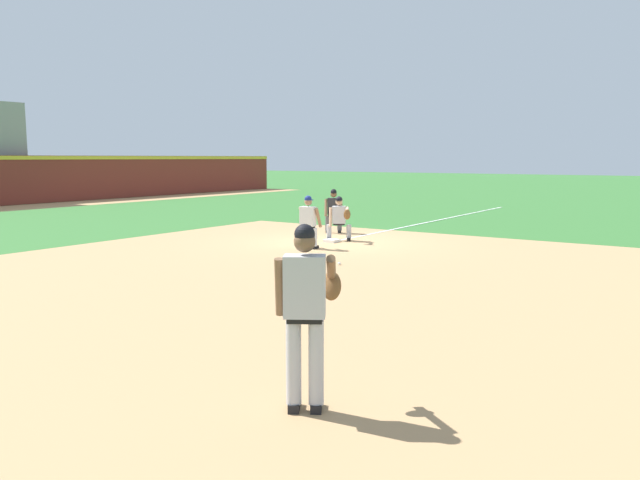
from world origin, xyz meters
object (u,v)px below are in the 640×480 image
object	(u,v)px
umpire	(334,209)
baserunner	(308,220)
first_base_bag	(332,241)
first_baseman	(340,217)
baseball	(339,264)
pitcher	(307,306)

from	to	relation	value
umpire	baserunner	bearing A→B (deg)	-158.15
baserunner	umpire	xyz separation A→B (m)	(3.42, 1.37, 0.00)
first_base_bag	first_baseman	world-z (taller)	first_baseman
baseball	first_baseman	world-z (taller)	first_baseman
first_base_bag	pitcher	xyz separation A→B (m)	(-10.51, -6.50, 1.01)
first_base_bag	first_baseman	distance (m)	0.80
first_baseman	baserunner	size ratio (longest dim) A/B	0.92
first_baseman	umpire	world-z (taller)	umpire
baserunner	umpire	distance (m)	3.68
baseball	baserunner	size ratio (longest dim) A/B	0.05
pitcher	baseball	bearing A→B (deg)	30.01
baserunner	umpire	world-z (taller)	same
pitcher	umpire	xyz separation A→B (m)	(12.48, 7.71, -0.27)
baserunner	umpire	size ratio (longest dim) A/B	1.00
first_base_bag	baserunner	xyz separation A→B (m)	(-1.45, -0.17, 0.75)
first_base_bag	first_baseman	size ratio (longest dim) A/B	0.28
baseball	first_base_bag	bearing A→B (deg)	35.49
first_base_bag	baserunner	size ratio (longest dim) A/B	0.26
first_base_bag	umpire	bearing A→B (deg)	31.37
baseball	pitcher	size ratio (longest dim) A/B	0.04
first_baseman	umpire	xyz separation A→B (m)	(1.57, 1.22, 0.06)
baseball	pitcher	distance (m)	8.48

